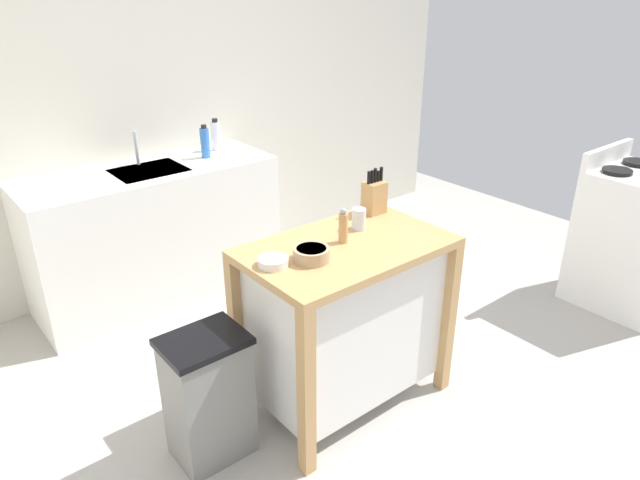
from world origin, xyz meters
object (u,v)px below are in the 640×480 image
(trash_bin, at_px, (209,397))
(bottle_dish_soap, at_px, (205,142))
(bowl_ceramic_wide, at_px, (273,261))
(bottle_spray_cleaner, at_px, (216,136))
(pepper_grinder, at_px, (343,226))
(sink_faucet, at_px, (136,148))
(kitchen_island, at_px, (345,315))
(drinking_cup, at_px, (359,219))
(stove, at_px, (633,239))
(knife_block, at_px, (374,196))
(bowl_stoneware_deep, at_px, (311,254))

(trash_bin, distance_m, bottle_dish_soap, 1.89)
(bowl_ceramic_wide, relative_size, bottle_spray_cleaner, 0.60)
(pepper_grinder, height_order, bottle_dish_soap, bottle_dish_soap)
(trash_bin, bearing_deg, sink_faucet, 74.40)
(sink_faucet, xyz_separation_m, bottle_spray_cleaner, (0.57, -0.03, -0.01))
(kitchen_island, xyz_separation_m, bottle_dish_soap, (0.15, 1.62, 0.51))
(bowl_ceramic_wide, bearing_deg, pepper_grinder, -1.44)
(bottle_dish_soap, bearing_deg, kitchen_island, -95.45)
(drinking_cup, bearing_deg, kitchen_island, -149.22)
(stove, bearing_deg, sink_faucet, 137.27)
(sink_faucet, distance_m, stove, 3.30)
(drinking_cup, bearing_deg, trash_bin, -179.73)
(knife_block, height_order, bottle_spray_cleaner, knife_block)
(bottle_dish_soap, bearing_deg, knife_block, -81.23)
(sink_faucet, relative_size, bottle_spray_cleaner, 0.98)
(drinking_cup, distance_m, stove, 2.09)
(bottle_spray_cleaner, bearing_deg, kitchen_island, -99.92)
(bowl_ceramic_wide, height_order, bottle_spray_cleaner, bottle_spray_cleaner)
(bowl_ceramic_wide, xyz_separation_m, drinking_cup, (0.56, 0.06, 0.03))
(bowl_stoneware_deep, relative_size, stove, 0.16)
(bowl_stoneware_deep, height_order, bottle_spray_cleaner, bottle_spray_cleaner)
(drinking_cup, relative_size, bottle_dish_soap, 0.48)
(pepper_grinder, bearing_deg, trash_bin, 175.02)
(bottle_spray_cleaner, bearing_deg, pepper_grinder, -100.06)
(kitchen_island, distance_m, drinking_cup, 0.48)
(trash_bin, relative_size, stove, 0.61)
(drinking_cup, xyz_separation_m, sink_faucet, (-0.43, 1.66, 0.07))
(bowl_stoneware_deep, distance_m, trash_bin, 0.79)
(bottle_dish_soap, bearing_deg, pepper_grinder, -95.52)
(drinking_cup, relative_size, pepper_grinder, 0.62)
(knife_block, height_order, bowl_ceramic_wide, knife_block)
(stove, bearing_deg, bottle_dish_soap, 133.66)
(bowl_stoneware_deep, height_order, sink_faucet, sink_faucet)
(trash_bin, distance_m, sink_faucet, 1.87)
(knife_block, xyz_separation_m, trash_bin, (-1.10, -0.11, -0.67))
(bottle_dish_soap, distance_m, bottle_spray_cleaner, 0.19)
(kitchen_island, height_order, knife_block, knife_block)
(bowl_ceramic_wide, height_order, sink_faucet, sink_faucet)
(bowl_stoneware_deep, relative_size, pepper_grinder, 0.94)
(kitchen_island, relative_size, bowl_ceramic_wide, 7.34)
(kitchen_island, xyz_separation_m, drinking_cup, (0.16, 0.10, 0.45))
(bowl_ceramic_wide, xyz_separation_m, stove, (2.52, -0.49, -0.45))
(bottle_spray_cleaner, bearing_deg, knife_block, -87.41)
(trash_bin, height_order, bottle_dish_soap, bottle_dish_soap)
(drinking_cup, xyz_separation_m, pepper_grinder, (-0.16, -0.07, 0.03))
(kitchen_island, distance_m, bowl_ceramic_wide, 0.57)
(kitchen_island, bearing_deg, bottle_spray_cleaner, 80.08)
(stove, bearing_deg, trash_bin, 169.24)
(kitchen_island, distance_m, knife_block, 0.64)
(drinking_cup, bearing_deg, bowl_stoneware_deep, -162.78)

